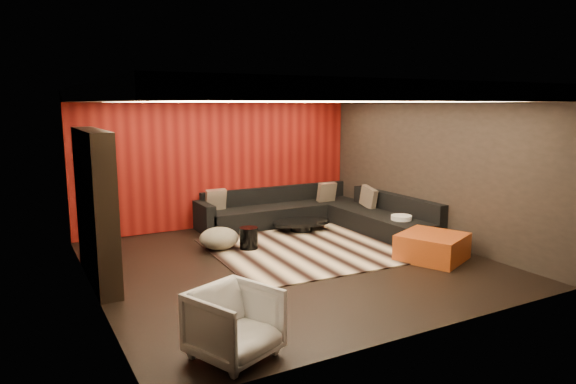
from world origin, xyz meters
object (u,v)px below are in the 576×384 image
coffee_table (301,226)px  sectional_sofa (319,214)px  drum_stool (249,238)px  white_side_table (401,228)px  orange_ottoman (432,247)px  armchair (234,324)px

coffee_table → sectional_sofa: size_ratio=0.33×
coffee_table → drum_stool: size_ratio=3.17×
drum_stool → white_side_table: bearing=-16.4°
coffee_table → drum_stool: 1.62m
orange_ottoman → armchair: armchair is taller
orange_ottoman → sectional_sofa: size_ratio=0.27×
drum_stool → white_side_table: size_ratio=0.79×
armchair → sectional_sofa: (3.75, 4.36, -0.10)m
armchair → coffee_table: bearing=29.9°
white_side_table → orange_ottoman: white_side_table is taller
drum_stool → sectional_sofa: sectional_sofa is taller
coffee_table → drum_stool: drum_stool is taller
drum_stool → armchair: bearing=-116.5°
coffee_table → orange_ottoman: 2.83m
coffee_table → armchair: armchair is taller
orange_ottoman → white_side_table: bearing=73.5°
armchair → sectional_sofa: sectional_sofa is taller
orange_ottoman → armchair: 4.44m
drum_stool → sectional_sofa: (2.01, 0.87, 0.05)m
coffee_table → sectional_sofa: sectional_sofa is taller
orange_ottoman → armchair: size_ratio=1.23×
white_side_table → sectional_sofa: sectional_sofa is taller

